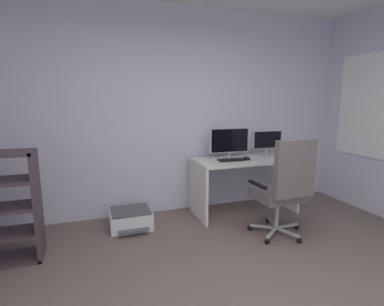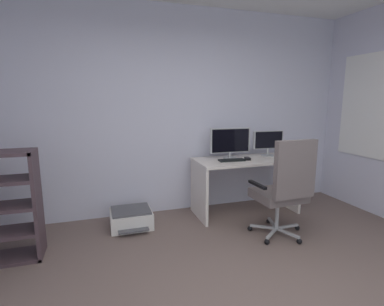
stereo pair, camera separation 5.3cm
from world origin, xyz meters
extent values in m
cube|color=silver|center=(0.00, 2.45, 1.37)|extent=(5.23, 0.10, 2.74)
cube|color=white|center=(0.97, 2.01, 0.73)|extent=(1.38, 0.63, 0.04)
cube|color=white|center=(0.30, 2.01, 0.36)|extent=(0.04, 0.61, 0.72)
cube|color=white|center=(1.64, 2.01, 0.36)|extent=(0.04, 0.61, 0.72)
cylinder|color=#B2B5B7|center=(0.78, 2.12, 0.76)|extent=(0.18, 0.18, 0.01)
cylinder|color=#B2B5B7|center=(0.78, 2.12, 0.80)|extent=(0.03, 0.03, 0.08)
cube|color=#B7BABC|center=(0.78, 2.12, 1.00)|extent=(0.57, 0.06, 0.33)
cube|color=black|center=(0.78, 2.10, 1.00)|extent=(0.53, 0.03, 0.31)
cylinder|color=#B2B5B7|center=(1.37, 2.12, 0.76)|extent=(0.18, 0.18, 0.01)
cylinder|color=#B2B5B7|center=(1.37, 2.12, 0.82)|extent=(0.03, 0.03, 0.11)
cube|color=#B7BABC|center=(1.37, 2.12, 0.98)|extent=(0.44, 0.07, 0.25)
cube|color=black|center=(1.36, 2.10, 0.98)|extent=(0.41, 0.04, 0.23)
cube|color=black|center=(0.73, 1.95, 0.76)|extent=(0.35, 0.15, 0.02)
cube|color=black|center=(0.95, 1.94, 0.77)|extent=(0.07, 0.11, 0.03)
cube|color=#B7BABC|center=(1.14, 1.29, 0.07)|extent=(0.30, 0.04, 0.02)
sphere|color=black|center=(1.29, 1.29, 0.03)|extent=(0.06, 0.06, 0.06)
cube|color=#B7BABC|center=(1.04, 1.43, 0.07)|extent=(0.11, 0.30, 0.02)
sphere|color=black|center=(1.08, 1.57, 0.03)|extent=(0.06, 0.06, 0.06)
cube|color=#B7BABC|center=(0.87, 1.37, 0.07)|extent=(0.27, 0.19, 0.02)
sphere|color=black|center=(0.75, 1.45, 0.03)|extent=(0.06, 0.06, 0.06)
cube|color=#B7BABC|center=(0.88, 1.19, 0.07)|extent=(0.26, 0.21, 0.02)
sphere|color=black|center=(0.76, 1.10, 0.03)|extent=(0.06, 0.06, 0.06)
cube|color=#B7BABC|center=(1.05, 1.14, 0.07)|extent=(0.13, 0.29, 0.02)
sphere|color=black|center=(1.10, 1.00, 0.03)|extent=(0.06, 0.06, 0.06)
cylinder|color=#B7BABC|center=(1.00, 1.28, 0.25)|extent=(0.04, 0.04, 0.35)
cube|color=#6C605F|center=(1.00, 1.28, 0.47)|extent=(0.53, 0.47, 0.10)
cube|color=#6C605F|center=(1.00, 1.03, 0.83)|extent=(0.48, 0.09, 0.61)
cube|color=black|center=(0.72, 1.28, 0.62)|extent=(0.05, 0.32, 0.03)
cube|color=black|center=(1.27, 1.29, 0.62)|extent=(0.05, 0.32, 0.03)
cube|color=#453339|center=(-1.51, 1.61, 0.54)|extent=(0.03, 0.34, 1.07)
cube|color=white|center=(-0.58, 2.01, 0.10)|extent=(0.49, 0.42, 0.20)
cube|color=#4C4C51|center=(-0.58, 2.01, 0.21)|extent=(0.45, 0.38, 0.02)
cube|color=#4C4C51|center=(-0.58, 1.76, 0.06)|extent=(0.35, 0.10, 0.01)
camera|label=1|loc=(-0.95, -1.40, 1.53)|focal=27.23mm
camera|label=2|loc=(-0.90, -1.42, 1.53)|focal=27.23mm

